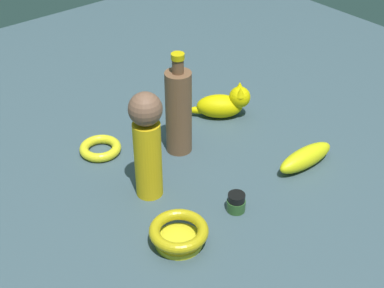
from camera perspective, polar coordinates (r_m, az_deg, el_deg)
The scene contains 8 objects.
ground at distance 1.30m, azimuth 0.00°, elevation -1.66°, with size 2.00×2.00×0.00m, color #384C56.
person_figure_adult at distance 1.13m, azimuth -4.58°, elevation 0.17°, with size 0.07×0.07×0.24m.
banana at distance 1.29m, azimuth 11.45°, elevation -1.35°, with size 0.16×0.05×0.05m, color #D1CD14.
bangle at distance 1.33m, azimuth -9.29°, elevation -0.42°, with size 0.10×0.10×0.02m, color yellow.
nail_polish_jar at distance 1.15m, azimuth 4.51°, elevation -5.94°, with size 0.04×0.04×0.04m.
cat_figurine at distance 1.44m, azimuth 3.34°, elevation 4.15°, with size 0.13×0.12×0.09m.
bowl at distance 1.08m, azimuth -1.35°, elevation -9.04°, with size 0.11×0.11×0.04m.
bottle_tall at distance 1.27m, azimuth -1.37°, elevation 3.40°, with size 0.06×0.06×0.25m.
Camera 1 is at (-0.67, -0.80, 0.77)m, focal length 52.56 mm.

